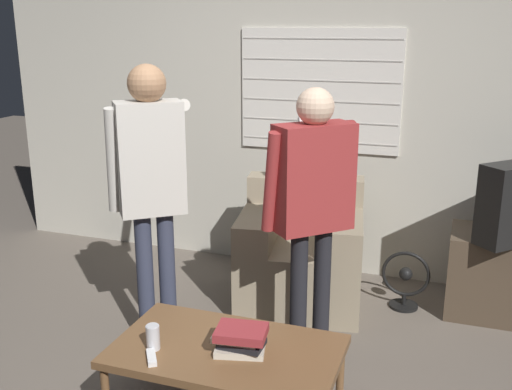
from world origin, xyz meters
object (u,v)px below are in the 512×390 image
(person_right_standing, at_px, (312,192))
(soda_can, at_px, (153,337))
(armchair_beige, at_px, (301,254))
(spare_remote, at_px, (152,357))
(person_left_standing, at_px, (151,175))
(floor_fan, at_px, (405,280))
(coffee_table, at_px, (226,354))
(book_stack, at_px, (240,340))

(person_right_standing, relative_size, soda_can, 12.70)
(armchair_beige, relative_size, spare_remote, 7.31)
(person_left_standing, height_order, person_right_standing, person_left_standing)
(armchair_beige, height_order, floor_fan, armchair_beige)
(floor_fan, bearing_deg, soda_can, -120.99)
(soda_can, relative_size, spare_remote, 0.96)
(soda_can, relative_size, floor_fan, 0.30)
(coffee_table, distance_m, soda_can, 0.36)
(person_right_standing, relative_size, spare_remote, 12.25)
(coffee_table, relative_size, person_right_standing, 0.68)
(coffee_table, xyz_separation_m, person_right_standing, (0.22, 0.77, 0.63))
(coffee_table, distance_m, floor_fan, 1.75)
(person_left_standing, bearing_deg, armchair_beige, 14.84)
(coffee_table, relative_size, floor_fan, 2.63)
(floor_fan, bearing_deg, person_left_standing, -144.04)
(book_stack, bearing_deg, soda_can, -165.56)
(book_stack, bearing_deg, floor_fan, 68.85)
(armchair_beige, bearing_deg, person_left_standing, 43.29)
(soda_can, xyz_separation_m, floor_fan, (1.03, 1.71, -0.28))
(book_stack, distance_m, spare_remote, 0.42)
(armchair_beige, bearing_deg, soda_can, 69.37)
(coffee_table, distance_m, spare_remote, 0.36)
(person_right_standing, relative_size, floor_fan, 3.84)
(coffee_table, distance_m, person_right_standing, 1.02)
(armchair_beige, height_order, soda_can, armchair_beige)
(person_left_standing, bearing_deg, person_right_standing, -26.38)
(armchair_beige, xyz_separation_m, person_right_standing, (0.24, -0.70, 0.67))
(person_left_standing, relative_size, floor_fan, 4.12)
(armchair_beige, height_order, person_left_standing, person_left_standing)
(book_stack, height_order, floor_fan, book_stack)
(person_left_standing, distance_m, soda_can, 0.99)
(armchair_beige, distance_m, spare_remote, 1.71)
(person_right_standing, bearing_deg, person_left_standing, 147.28)
(book_stack, height_order, soda_can, book_stack)
(coffee_table, height_order, spare_remote, spare_remote)
(person_left_standing, height_order, spare_remote, person_left_standing)
(person_left_standing, bearing_deg, book_stack, -75.94)
(person_left_standing, bearing_deg, floor_fan, -2.14)
(soda_can, height_order, spare_remote, soda_can)
(armchair_beige, xyz_separation_m, floor_fan, (0.72, 0.12, -0.15))
(person_right_standing, relative_size, book_stack, 5.90)
(book_stack, bearing_deg, armchair_beige, 93.74)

